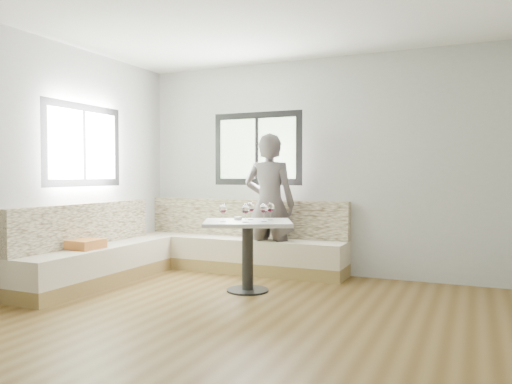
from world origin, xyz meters
TOP-DOWN VIEW (x-y plane):
  - room at (-0.08, 0.08)m, footprint 5.01×5.01m
  - banquette at (-1.59, 1.63)m, footprint 2.90×2.80m
  - table at (-0.45, 1.21)m, footprint 1.17×1.07m
  - person at (-0.57, 2.14)m, footprint 0.71×0.51m
  - olive_ramekin at (-0.60, 1.27)m, footprint 0.09×0.09m
  - wine_glass_a at (-0.64, 0.99)m, footprint 0.09×0.09m
  - wine_glass_b at (-0.39, 1.02)m, footprint 0.09×0.09m
  - wine_glass_c at (-0.24, 1.16)m, footprint 0.09×0.09m
  - wine_glass_d at (-0.46, 1.32)m, footprint 0.09×0.09m
  - wine_glass_e at (-0.25, 1.39)m, footprint 0.09×0.09m

SIDE VIEW (x-z plane):
  - banquette at x=-1.59m, z-range -0.14..0.81m
  - table at x=-0.45m, z-range 0.20..0.98m
  - olive_ramekin at x=-0.60m, z-range 0.78..0.82m
  - person at x=-0.57m, z-range 0.00..1.82m
  - wine_glass_a at x=-0.64m, z-range 0.82..1.02m
  - wine_glass_b at x=-0.39m, z-range 0.82..1.02m
  - wine_glass_c at x=-0.24m, z-range 0.82..1.02m
  - wine_glass_d at x=-0.46m, z-range 0.82..1.02m
  - wine_glass_e at x=-0.25m, z-range 0.82..1.02m
  - room at x=-0.08m, z-range 0.01..2.82m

